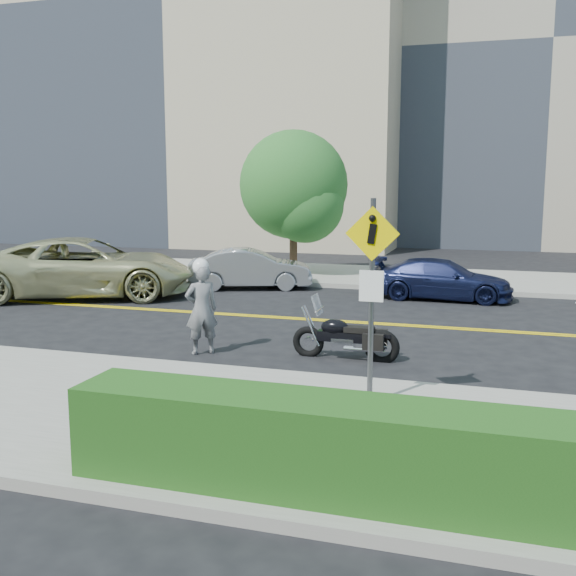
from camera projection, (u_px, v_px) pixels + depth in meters
The scene contains 13 objects.
ground_plane at pixel (251, 316), 17.12m from camera, with size 120.00×120.00×0.00m, color black.
sidewalk_near at pixel (76, 406), 10.03m from camera, with size 60.00×5.00×0.15m, color #9E9B91.
sidewalk_far at pixel (323, 274), 24.18m from camera, with size 60.00×5.00×0.15m, color #9E9B91.
building_left at pixel (219, 22), 38.84m from camera, with size 22.00×14.00×25.00m, color tan.
building_mid at pixel (544, 62), 37.75m from camera, with size 18.00×14.00×20.00m, color #A39984.
hedge at pixel (499, 468), 6.49m from camera, with size 9.00×0.90×1.00m, color #235619.
pedestrian_sign at pixel (372, 282), 9.63m from camera, with size 0.78×0.08×3.00m.
motorcyclist at pixel (202, 307), 13.21m from camera, with size 0.78×0.74×1.91m.
motorcycle at pixel (346, 328), 12.88m from camera, with size 2.01×0.61×1.22m, color black, non-canonical shape.
suv at pixel (86, 267), 19.81m from camera, with size 2.91×6.31×1.75m, color #BABA89.
parked_car_silver at pixel (251, 269), 21.40m from camera, with size 1.34×3.86×1.27m, color gray.
parked_car_blue at pixel (442, 279), 19.48m from camera, with size 1.62×3.99×1.16m, color #161D43.
tree_far_a at pixel (293, 185), 23.41m from camera, with size 3.77×3.77×5.16m.
Camera 1 is at (5.87, -15.77, 3.38)m, focal length 42.00 mm.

